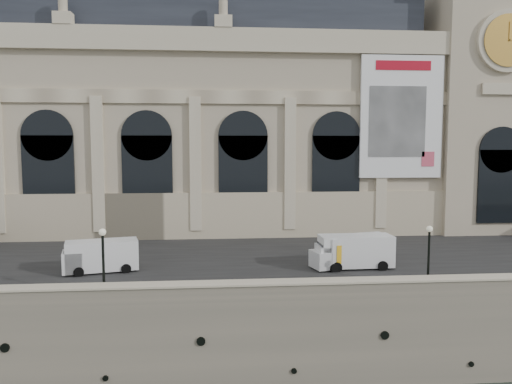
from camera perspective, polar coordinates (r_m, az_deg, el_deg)
quay at (r=67.19m, az=-7.27°, el=-5.81°), size 160.00×70.00×6.00m
street at (r=46.05m, az=-8.41°, el=-7.20°), size 160.00×24.00×0.06m
parapet at (r=32.96m, az=-9.89°, el=-11.28°), size 160.00×1.40×1.21m
museum at (r=62.45m, az=-13.17°, el=8.67°), size 69.00×18.70×29.10m
clock_pavilion at (r=66.90m, az=23.37°, el=11.32°), size 13.00×14.72×36.70m
van_b at (r=41.48m, az=-17.67°, el=-7.02°), size 6.01×3.37×2.53m
van_c at (r=41.53m, az=10.81°, el=-6.71°), size 6.16×2.67×2.72m
box_truck at (r=41.85m, az=10.95°, el=-6.69°), size 6.90×3.66×2.66m
lamp_left at (r=34.25m, az=-17.04°, el=-7.87°), size 0.47×0.47×4.65m
lamp_right at (r=37.71m, az=19.13°, el=-6.95°), size 0.44×0.44×4.35m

